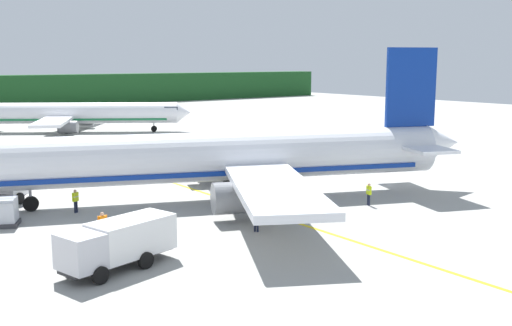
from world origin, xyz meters
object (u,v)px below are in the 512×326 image
Objects in this scene: cargo_container_near at (4,212)px; airliner_mid_apron at (75,114)px; service_truck_pushback at (118,242)px; crew_supervisor at (75,199)px; crew_loader_right at (256,218)px; crew_loader_left at (369,192)px; crew_marshaller at (103,223)px; airliner_foreground at (223,158)px.

airliner_mid_apron is at bearing 64.76° from cargo_container_near.
crew_supervisor is (2.54, 12.94, -0.45)m from service_truck_pushback.
cargo_container_near is at bearing -172.88° from crew_supervisor.
crew_loader_right is at bearing -57.82° from crew_supervisor.
crew_loader_right is at bearing -41.76° from cargo_container_near.
airliner_mid_apron is 60.02m from crew_loader_left.
service_truck_pushback is at bearing -104.58° from crew_marshaller.
cargo_container_near is 16.72m from crew_loader_right.
cargo_container_near is (-2.53, 12.31, -0.51)m from service_truck_pushback.
cargo_container_near is 1.35× the size of crew_supervisor.
service_truck_pushback is (-20.77, -61.73, -1.40)m from airliner_mid_apron.
service_truck_pushback is at bearing -143.35° from airliner_foreground.
service_truck_pushback is 2.90× the size of cargo_container_near.
crew_marshaller is at bearing 153.82° from crew_loader_right.
airliner_mid_apron is 19.14× the size of crew_loader_right.
airliner_foreground is 23.21× the size of crew_supervisor.
airliner_foreground is 52.41m from airliner_mid_apron.
service_truck_pushback reaches higher than crew_supervisor.
crew_marshaller is (1.40, 5.37, -0.41)m from service_truck_pushback.
cargo_container_near is at bearing 171.17° from airliner_foreground.
cargo_container_near is at bearing 101.61° from service_truck_pushback.
airliner_mid_apron reaches higher than crew_loader_right.
crew_loader_right is (8.55, -4.20, -0.10)m from crew_marshaller.
crew_loader_left is at bearing -10.49° from crew_marshaller.
service_truck_pushback is 4.18× the size of crew_loader_right.
cargo_container_near reaches higher than crew_loader_left.
service_truck_pushback reaches higher than cargo_container_near.
airliner_mid_apron is 4.58× the size of service_truck_pushback.
crew_marshaller reaches higher than crew_loader_right.
crew_supervisor is at bearing 78.90° from service_truck_pushback.
crew_loader_right is at bearing -110.81° from airliner_foreground.
crew_supervisor is (-10.71, 3.08, -2.38)m from airliner_foreground.
airliner_foreground is 22.88× the size of crew_loader_left.
crew_marshaller reaches higher than crew_loader_left.
crew_marshaller is 1.10× the size of crew_loader_right.
crew_marshaller is (-11.85, -4.49, -2.35)m from airliner_foreground.
cargo_container_near reaches higher than crew_supervisor.
airliner_mid_apron is 17.73× the size of crew_loader_left.
airliner_foreground reaches higher than crew_loader_left.
airliner_mid_apron is 17.47× the size of crew_marshaller.
crew_loader_right is at bearing -177.07° from crew_loader_left.
service_truck_pushback is at bearing -175.29° from crew_loader_left.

